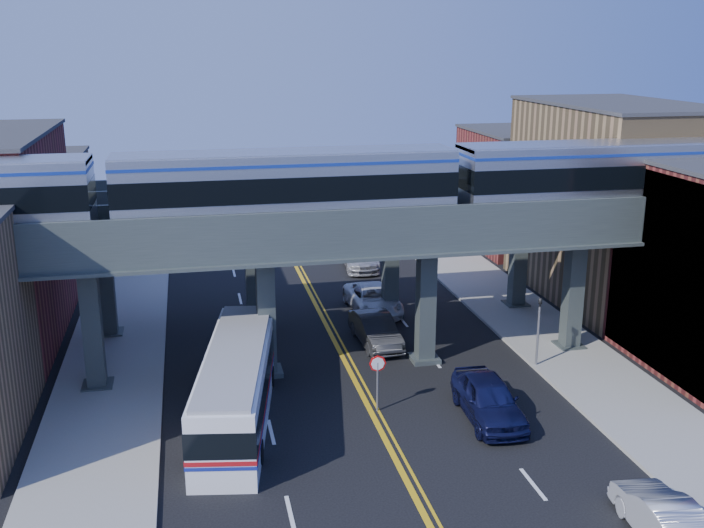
% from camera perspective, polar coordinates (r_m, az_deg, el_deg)
% --- Properties ---
extents(ground, '(120.00, 120.00, 0.00)m').
position_cam_1_polar(ground, '(32.56, 2.61, -12.96)').
color(ground, black).
rests_on(ground, ground).
extents(sidewalk_west, '(5.00, 70.00, 0.16)m').
position_cam_1_polar(sidewalk_west, '(40.91, -17.02, -7.31)').
color(sidewalk_west, gray).
rests_on(sidewalk_west, ground).
extents(sidewalk_east, '(5.00, 70.00, 0.16)m').
position_cam_1_polar(sidewalk_east, '(44.83, 13.76, -4.99)').
color(sidewalk_east, gray).
rests_on(sidewalk_east, ground).
extents(building_west_c, '(8.00, 10.00, 8.00)m').
position_cam_1_polar(building_west_c, '(58.84, -22.69, 3.18)').
color(building_west_c, olive).
rests_on(building_west_c, ground).
extents(building_east_b, '(8.00, 14.00, 12.00)m').
position_cam_1_polar(building_east_b, '(51.57, 18.39, 4.23)').
color(building_east_b, olive).
rests_on(building_east_b, ground).
extents(building_east_c, '(8.00, 10.00, 9.00)m').
position_cam_1_polar(building_east_c, '(63.19, 12.42, 5.30)').
color(building_east_c, maroon).
rests_on(building_east_c, ground).
extents(mural_panel, '(0.10, 9.50, 9.50)m').
position_cam_1_polar(mural_panel, '(39.94, 21.83, -1.21)').
color(mural_panel, teal).
rests_on(mural_panel, ground).
extents(elevated_viaduct_near, '(52.00, 3.60, 7.40)m').
position_cam_1_polar(elevated_viaduct_near, '(37.47, -0.33, 1.62)').
color(elevated_viaduct_near, '#3B4443').
rests_on(elevated_viaduct_near, ground).
extents(elevated_viaduct_far, '(52.00, 3.60, 7.40)m').
position_cam_1_polar(elevated_viaduct_far, '(44.17, -2.17, 3.81)').
color(elevated_viaduct_far, '#3B4443').
rests_on(elevated_viaduct_far, ground).
extents(transit_train, '(48.38, 3.03, 3.54)m').
position_cam_1_polar(transit_train, '(36.42, -4.78, 5.72)').
color(transit_train, black).
rests_on(transit_train, elevated_viaduct_near).
extents(stop_sign, '(0.76, 0.09, 2.63)m').
position_cam_1_polar(stop_sign, '(34.46, 1.87, -8.00)').
color(stop_sign, slate).
rests_on(stop_sign, ground).
extents(traffic_signal, '(0.15, 0.18, 4.10)m').
position_cam_1_polar(traffic_signal, '(39.74, 13.42, -4.28)').
color(traffic_signal, slate).
rests_on(traffic_signal, ground).
extents(transit_bus, '(4.58, 12.10, 3.04)m').
position_cam_1_polar(transit_bus, '(34.16, -8.35, -8.74)').
color(transit_bus, white).
rests_on(transit_bus, ground).
extents(car_lane_a, '(2.44, 5.52, 1.85)m').
position_cam_1_polar(car_lane_a, '(34.63, 9.90, -9.63)').
color(car_lane_a, '#0E1136').
rests_on(car_lane_a, ground).
extents(car_lane_b, '(2.04, 5.14, 1.66)m').
position_cam_1_polar(car_lane_b, '(42.08, 1.72, -4.82)').
color(car_lane_b, '#2C2C2E').
rests_on(car_lane_b, ground).
extents(car_lane_c, '(2.86, 5.73, 1.56)m').
position_cam_1_polar(car_lane_c, '(47.14, 1.54, -2.58)').
color(car_lane_c, white).
rests_on(car_lane_c, ground).
extents(car_lane_d, '(2.70, 5.83, 1.65)m').
position_cam_1_polar(car_lane_d, '(56.30, 0.53, 0.56)').
color(car_lane_d, '#A7A6AB').
rests_on(car_lane_d, ground).
extents(car_parked_curb, '(2.07, 4.91, 1.58)m').
position_cam_1_polar(car_parked_curb, '(28.59, 21.74, -16.82)').
color(car_parked_curb, '#B3B4B8').
rests_on(car_parked_curb, ground).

